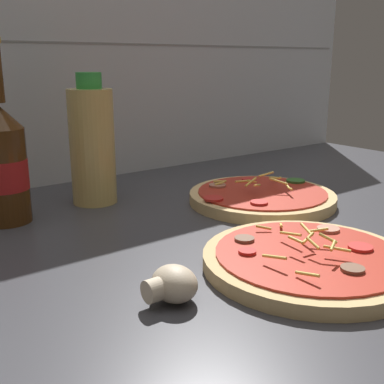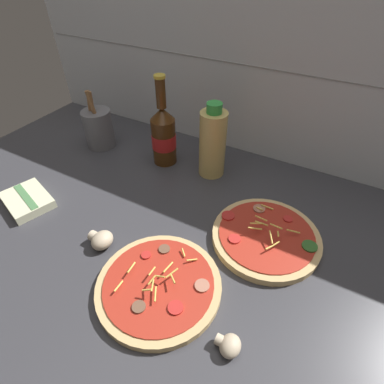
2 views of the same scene
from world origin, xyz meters
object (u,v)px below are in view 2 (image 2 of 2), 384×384
object	(u,v)px
utensil_crock	(99,128)
dish_towel	(27,200)
pizza_near	(159,285)
beer_bottle	(164,135)
mushroom_left	(229,345)
oil_bottle	(213,143)
mushroom_right	(101,240)
pizza_far	(266,237)

from	to	relation	value
utensil_crock	dish_towel	distance (cm)	33.22
pizza_near	beer_bottle	distance (cm)	46.78
beer_bottle	mushroom_left	size ratio (longest dim) A/B	6.02
utensil_crock	oil_bottle	bearing A→B (deg)	5.65
pizza_near	mushroom_left	xyz separation A→B (cm)	(17.28, -4.17, 0.53)
beer_bottle	pizza_near	bearing A→B (deg)	-58.83
beer_bottle	dish_towel	xyz separation A→B (cm)	(-21.53, -34.98, -8.36)
beer_bottle	mushroom_left	bearing A→B (deg)	-46.65
beer_bottle	dish_towel	distance (cm)	41.92
beer_bottle	mushroom_left	xyz separation A→B (cm)	(41.08, -43.51, -8.06)
mushroom_right	utensil_crock	bearing A→B (deg)	131.76
oil_bottle	utensil_crock	distance (cm)	40.46
pizza_near	pizza_far	world-z (taller)	pizza_far
utensil_crock	dish_towel	xyz separation A→B (cm)	(2.94, -32.66, -5.32)
pizza_far	mushroom_left	bearing A→B (deg)	-85.19
pizza_near	mushroom_left	world-z (taller)	pizza_near
dish_towel	oil_bottle	bearing A→B (deg)	44.59
dish_towel	beer_bottle	bearing A→B (deg)	58.38
pizza_far	mushroom_right	bearing A→B (deg)	-148.68
pizza_near	mushroom_right	xyz separation A→B (cm)	(-17.90, 3.01, 0.91)
oil_bottle	beer_bottle	bearing A→B (deg)	-173.98
mushroom_left	mushroom_right	world-z (taller)	mushroom_right
mushroom_left	dish_towel	bearing A→B (deg)	172.24
beer_bottle	mushroom_right	xyz separation A→B (cm)	(5.90, -36.34, -7.68)
beer_bottle	dish_towel	world-z (taller)	beer_bottle
pizza_far	beer_bottle	distance (cm)	42.93
mushroom_right	utensil_crock	size ratio (longest dim) A/B	0.29
pizza_far	mushroom_left	size ratio (longest dim) A/B	5.59
pizza_far	beer_bottle	size ratio (longest dim) A/B	0.93
oil_bottle	mushroom_left	world-z (taller)	oil_bottle
oil_bottle	mushroom_right	bearing A→B (deg)	-104.36
beer_bottle	utensil_crock	distance (cm)	24.78
beer_bottle	mushroom_left	world-z (taller)	beer_bottle
pizza_near	utensil_crock	world-z (taller)	utensil_crock
oil_bottle	dish_towel	distance (cm)	52.95
mushroom_left	utensil_crock	xyz separation A→B (cm)	(-65.56, 41.20, 5.02)
pizza_far	utensil_crock	distance (cm)	65.03
pizza_near	utensil_crock	distance (cm)	61.09
pizza_near	pizza_far	distance (cm)	27.47
pizza_far	dish_towel	size ratio (longest dim) A/B	1.59
oil_bottle	mushroom_right	distance (cm)	40.09
pizza_far	dish_towel	world-z (taller)	pizza_far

